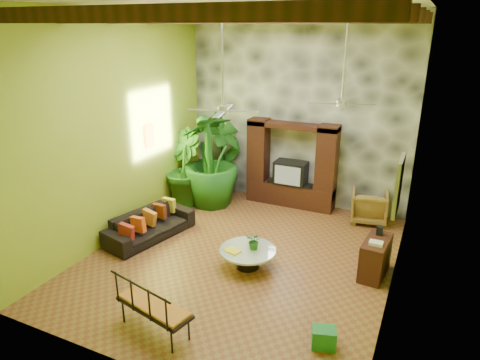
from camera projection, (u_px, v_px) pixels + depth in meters
The scene contains 23 objects.
ground at pixel (242, 256), 9.11m from camera, with size 7.00×7.00×0.00m, color brown.
ceiling at pixel (242, 3), 7.41m from camera, with size 6.00×7.00×0.02m, color silver.
back_wall at pixel (298, 112), 11.24m from camera, with size 6.00×0.02×5.00m, color #9FB629.
left_wall at pixel (119, 128), 9.45m from camera, with size 0.02×7.00×5.00m, color #9FB629.
right_wall at pixel (407, 163), 7.07m from camera, with size 0.02×7.00×5.00m, color #9FB629.
stone_accent_wall at pixel (297, 112), 11.19m from camera, with size 5.98×0.10×4.98m, color #38393F.
ceiling_beams at pixel (242, 17), 7.48m from camera, with size 5.95×5.36×0.22m.
entertainment_center at pixel (291, 171), 11.45m from camera, with size 2.40×0.55×2.30m.
ceiling_fan_front at pixel (223, 98), 7.69m from camera, with size 1.28×1.28×1.86m.
ceiling_fan_back at pixel (342, 93), 8.34m from camera, with size 1.28×1.28×1.86m.
wall_art_mask at pixel (149, 136), 10.43m from camera, with size 0.06×0.32×0.55m, color gold.
wall_art_painting at pixel (399, 185), 6.64m from camera, with size 0.06×0.70×0.90m, color #26678D.
sofa at pixel (150, 225), 9.84m from camera, with size 2.15×0.84×0.63m, color black.
wicker_armchair at pixel (369, 206), 10.64m from camera, with size 0.85×0.87×0.79m, color olive.
tall_plant_a at pixel (223, 156), 12.04m from camera, with size 1.25×0.84×2.37m, color #1D5917.
tall_plant_b at pixel (183, 168), 11.48m from camera, with size 1.14×0.92×2.07m, color #235E18.
tall_plant_c at pixel (210, 158), 11.35m from camera, with size 1.48×1.48×2.65m, color #1C5C18.
coffee_table at pixel (248, 256), 8.64m from camera, with size 1.14×1.14×0.40m.
centerpiece_plant at pixel (254, 241), 8.55m from camera, with size 0.31×0.27×0.35m, color #22641A.
yellow_tray at pixel (233, 251), 8.50m from camera, with size 0.30×0.22×0.03m, color yellow.
iron_bench at pixel (151, 305), 6.65m from camera, with size 1.42×0.79×0.57m.
side_console at pixel (375, 257), 8.33m from camera, with size 0.43×0.95×0.76m, color #341C10.
green_bin at pixel (324, 338), 6.52m from camera, with size 0.36×0.27×0.32m, color #207927.
Camera 1 is at (3.36, -7.27, 4.65)m, focal length 32.00 mm.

